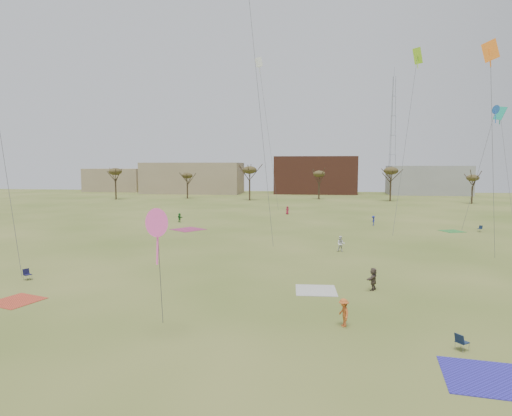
# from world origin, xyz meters

# --- Properties ---
(ground) EXTENTS (260.00, 260.00, 0.00)m
(ground) POSITION_xyz_m (0.00, 0.00, 0.00)
(ground) COLOR #42581B
(ground) RESTS_ON ground
(spectator_fore_c) EXTENTS (1.13, 1.58, 1.65)m
(spectator_fore_c) POSITION_xyz_m (9.13, 8.03, 0.82)
(spectator_fore_c) COLOR brown
(spectator_fore_c) RESTS_ON ground
(flyer_mid_b) EXTENTS (0.88, 1.16, 1.59)m
(flyer_mid_b) POSITION_xyz_m (6.54, 0.47, 0.80)
(flyer_mid_b) COLOR #BE5723
(flyer_mid_b) RESTS_ON ground
(spectator_mid_e) EXTENTS (0.89, 0.74, 1.66)m
(spectator_mid_e) POSITION_xyz_m (7.65, 22.06, 0.83)
(spectator_mid_e) COLOR silver
(spectator_mid_e) RESTS_ON ground
(flyer_far_a) EXTENTS (1.31, 1.21, 1.46)m
(flyer_far_a) POSITION_xyz_m (-16.58, 42.96, 0.73)
(flyer_far_a) COLOR #236B26
(flyer_far_a) RESTS_ON ground
(flyer_far_b) EXTENTS (0.88, 0.81, 1.51)m
(flyer_far_b) POSITION_xyz_m (-0.14, 56.61, 0.75)
(flyer_far_b) COLOR maroon
(flyer_far_b) RESTS_ON ground
(flyer_far_c) EXTENTS (0.62, 0.99, 1.46)m
(flyer_far_c) POSITION_xyz_m (13.73, 43.32, 0.73)
(flyer_far_c) COLOR navy
(flyer_far_c) RESTS_ON ground
(blanket_red) EXTENTS (3.45, 3.45, 0.03)m
(blanket_red) POSITION_xyz_m (-14.82, 2.14, 0.00)
(blanket_red) COLOR #BB3C25
(blanket_red) RESTS_ON ground
(blanket_blue) EXTENTS (3.91, 3.91, 0.03)m
(blanket_blue) POSITION_xyz_m (12.19, -4.82, 0.00)
(blanket_blue) COLOR #2B25A4
(blanket_blue) RESTS_ON ground
(blanket_cream) EXTENTS (3.05, 3.05, 0.03)m
(blanket_cream) POSITION_xyz_m (5.02, 7.34, 0.00)
(blanket_cream) COLOR beige
(blanket_cream) RESTS_ON ground
(blanket_plum) EXTENTS (5.41, 5.41, 0.03)m
(blanket_plum) POSITION_xyz_m (-12.88, 35.31, 0.00)
(blanket_plum) COLOR #972E5B
(blanket_plum) RESTS_ON ground
(blanket_olive) EXTENTS (3.51, 3.51, 0.03)m
(blanket_olive) POSITION_xyz_m (23.73, 38.58, 0.00)
(blanket_olive) COLOR #2E8032
(blanket_olive) RESTS_ON ground
(camp_chair_left) EXTENTS (0.72, 0.70, 0.87)m
(camp_chair_left) POSITION_xyz_m (-17.65, 7.25, 0.26)
(camp_chair_left) COLOR #151437
(camp_chair_left) RESTS_ON ground
(camp_chair_center) EXTENTS (0.74, 0.73, 0.87)m
(camp_chair_center) POSITION_xyz_m (12.07, -2.00, 0.26)
(camp_chair_center) COLOR #16233C
(camp_chair_center) RESTS_ON ground
(camp_chair_right) EXTENTS (0.74, 0.73, 0.87)m
(camp_chair_right) POSITION_xyz_m (27.34, 38.64, 0.26)
(camp_chair_right) COLOR #132136
(camp_chair_right) RESTS_ON ground
(kites_aloft) EXTENTS (63.10, 61.11, 27.90)m
(kites_aloft) POSITION_xyz_m (-0.47, 34.96, 22.96)
(kites_aloft) COLOR #9EDF25
(kites_aloft) RESTS_ON ground
(tree_line) EXTENTS (117.44, 49.32, 8.91)m
(tree_line) POSITION_xyz_m (-2.85, 79.12, 7.09)
(tree_line) COLOR #3A2B1E
(tree_line) RESTS_ON ground
(building_tan) EXTENTS (32.00, 14.00, 10.00)m
(building_tan) POSITION_xyz_m (-35.00, 115.00, 5.00)
(building_tan) COLOR #937F60
(building_tan) RESTS_ON ground
(building_brick) EXTENTS (26.00, 16.00, 12.00)m
(building_brick) POSITION_xyz_m (5.00, 120.00, 6.00)
(building_brick) COLOR brown
(building_brick) RESTS_ON ground
(building_grey) EXTENTS (24.00, 12.00, 9.00)m
(building_grey) POSITION_xyz_m (40.00, 118.00, 4.50)
(building_grey) COLOR gray
(building_grey) RESTS_ON ground
(building_tan_west) EXTENTS (20.00, 12.00, 8.00)m
(building_tan_west) POSITION_xyz_m (-65.00, 122.00, 4.00)
(building_tan_west) COLOR #937F60
(building_tan_west) RESTS_ON ground
(radio_tower) EXTENTS (1.51, 1.72, 41.00)m
(radio_tower) POSITION_xyz_m (30.00, 125.00, 19.21)
(radio_tower) COLOR #9EA3A8
(radio_tower) RESTS_ON ground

